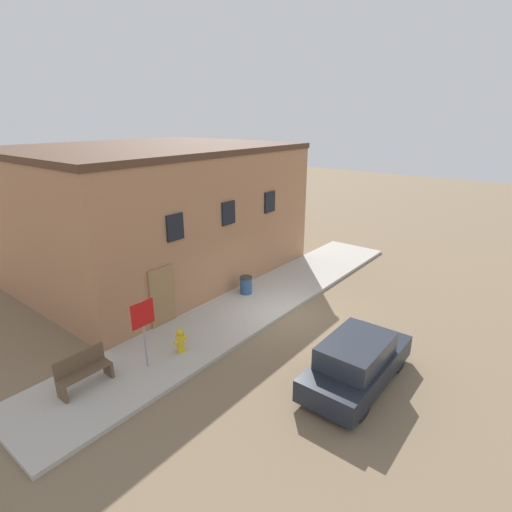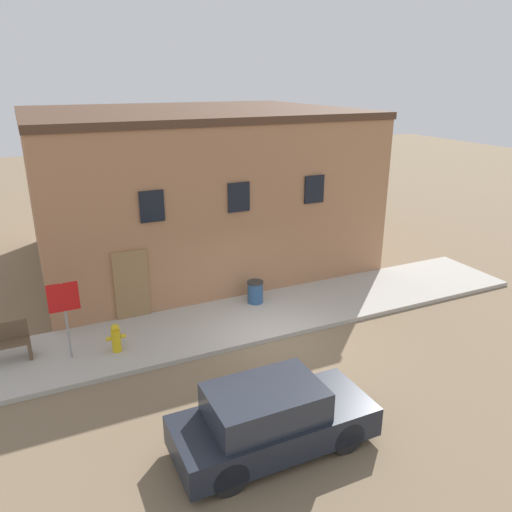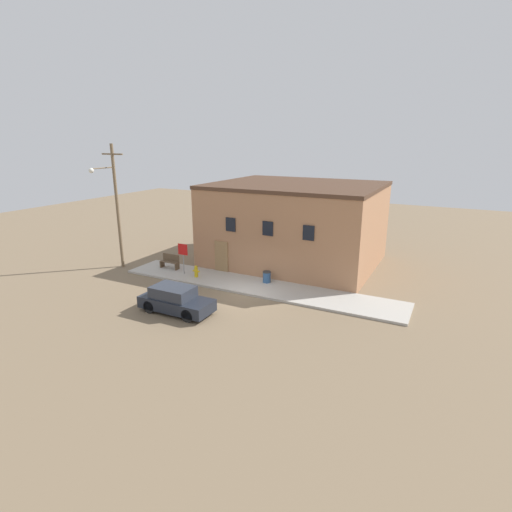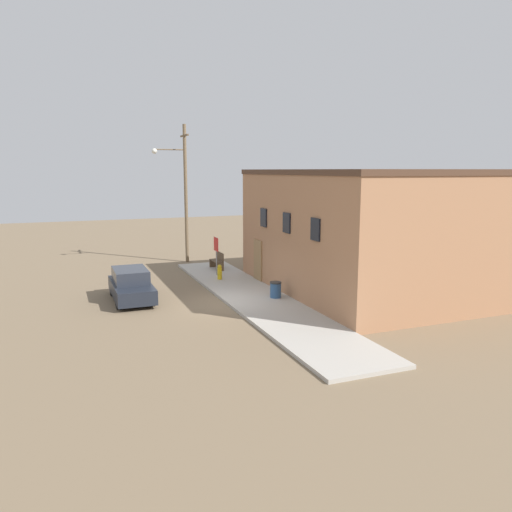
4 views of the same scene
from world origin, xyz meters
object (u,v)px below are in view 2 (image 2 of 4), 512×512
(stop_sign, at_px, (64,306))
(trash_bin, at_px, (255,292))
(parked_car, at_px, (271,419))
(bench, at_px, (0,345))
(fire_hydrant, at_px, (116,338))

(stop_sign, height_order, trash_bin, stop_sign)
(stop_sign, xyz_separation_m, parked_car, (3.18, -4.94, -0.91))
(bench, distance_m, trash_bin, 7.22)
(bench, bearing_deg, trash_bin, 3.52)
(fire_hydrant, bearing_deg, bench, 164.94)
(trash_bin, bearing_deg, fire_hydrant, -165.46)
(trash_bin, distance_m, parked_car, 6.42)
(bench, bearing_deg, stop_sign, -19.28)
(stop_sign, distance_m, bench, 1.95)
(bench, distance_m, parked_car, 7.28)
(stop_sign, relative_size, bench, 1.47)
(fire_hydrant, height_order, trash_bin, fire_hydrant)
(stop_sign, relative_size, parked_car, 0.52)
(bench, relative_size, trash_bin, 1.95)
(stop_sign, relative_size, trash_bin, 2.87)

